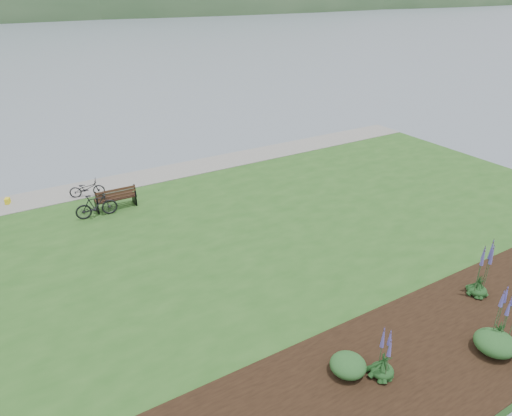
{
  "coord_description": "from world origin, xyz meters",
  "views": [
    {
      "loc": [
        -7.61,
        -15.58,
        9.67
      ],
      "look_at": [
        1.18,
        -0.93,
        1.3
      ],
      "focal_mm": 32.0,
      "sensor_mm": 36.0,
      "label": 1
    }
  ],
  "objects": [
    {
      "name": "echium_0",
      "position": [
        3.41,
        -10.53,
        1.39
      ],
      "size": [
        0.62,
        0.62,
        2.2
      ],
      "color": "#153A18",
      "rests_on": "garden_bed"
    },
    {
      "name": "bicycle_b",
      "position": [
        -4.36,
        3.53,
        0.94
      ],
      "size": [
        0.62,
        1.83,
        1.09
      ],
      "primitive_type": "imported",
      "rotation": [
        0.0,
        0.0,
        1.52
      ],
      "color": "black",
      "rests_on": "lawn"
    },
    {
      "name": "park_bench",
      "position": [
        -3.4,
        3.9,
        0.95
      ],
      "size": [
        1.8,
        0.75,
        1.11
      ],
      "rotation": [
        0.0,
        0.0,
        -0.01
      ],
      "color": "#311C13",
      "rests_on": "lawn"
    },
    {
      "name": "echium_4",
      "position": [
        -0.23,
        -9.7,
        1.08
      ],
      "size": [
        0.62,
        0.62,
        1.75
      ],
      "color": "#153A18",
      "rests_on": "garden_bed"
    },
    {
      "name": "pannier",
      "position": [
        -7.67,
        7.01,
        0.55
      ],
      "size": [
        0.28,
        0.33,
        0.3
      ],
      "primitive_type": "cube",
      "rotation": [
        0.0,
        0.0,
        -0.4
      ],
      "color": "yellow",
      "rests_on": "lawn"
    },
    {
      "name": "bicycle_a",
      "position": [
        -4.24,
        5.96,
        0.83
      ],
      "size": [
        1.0,
        1.74,
        0.86
      ],
      "primitive_type": "imported",
      "rotation": [
        0.0,
        0.0,
        1.29
      ],
      "color": "black",
      "rests_on": "lawn"
    },
    {
      "name": "shoreline_path",
      "position": [
        0.0,
        6.9,
        0.42
      ],
      "size": [
        34.0,
        2.2,
        0.03
      ],
      "primitive_type": "cube",
      "color": "gray",
      "rests_on": "lawn"
    },
    {
      "name": "shrub_0",
      "position": [
        -0.94,
        -9.16,
        0.68
      ],
      "size": [
        0.97,
        0.97,
        0.48
      ],
      "primitive_type": "ellipsoid",
      "color": "#1E4C21",
      "rests_on": "garden_bed"
    },
    {
      "name": "ground",
      "position": [
        0.0,
        0.0,
        0.0
      ],
      "size": [
        600.0,
        600.0,
        0.0
      ],
      "primitive_type": "plane",
      "color": "slate",
      "rests_on": "ground"
    },
    {
      "name": "echium_1",
      "position": [
        5.02,
        -8.77,
        1.37
      ],
      "size": [
        0.62,
        0.62,
        2.27
      ],
      "color": "#153A18",
      "rests_on": "garden_bed"
    },
    {
      "name": "shrub_1",
      "position": [
        3.09,
        -10.66,
        0.72
      ],
      "size": [
        1.13,
        1.13,
        0.57
      ],
      "primitive_type": "ellipsoid",
      "color": "#1E4C21",
      "rests_on": "garden_bed"
    },
    {
      "name": "far_hillside",
      "position": [
        20.0,
        170.0,
        0.0
      ],
      "size": [
        580.0,
        80.0,
        38.0
      ],
      "primitive_type": null,
      "color": "#2B4B2A",
      "rests_on": "ground"
    },
    {
      "name": "lawn",
      "position": [
        0.0,
        -2.0,
        0.2
      ],
      "size": [
        34.0,
        20.0,
        0.4
      ],
      "primitive_type": "cube",
      "color": "#26541D",
      "rests_on": "ground"
    },
    {
      "name": "garden_bed",
      "position": [
        3.0,
        -9.8,
        0.42
      ],
      "size": [
        24.0,
        4.4,
        0.04
      ],
      "primitive_type": "cube",
      "color": "black",
      "rests_on": "lawn"
    }
  ]
}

